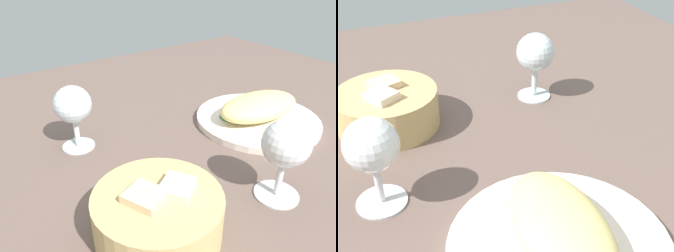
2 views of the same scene
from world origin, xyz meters
The scene contains 7 objects.
ground_plane centered at (0.00, 0.00, -1.00)cm, with size 140.00×140.00×2.00cm, color brown.
plate centered at (-15.04, -6.57, 0.70)cm, with size 26.28×26.28×1.40cm, color white.
omelette centered at (-15.04, -6.57, 3.95)cm, with size 19.63×10.34×5.10cm, color #EBD480.
lettuce_garnish centered at (-10.10, -9.82, 2.10)cm, with size 4.93×4.93×1.40cm, color #457A3C.
bread_basket centered at (20.28, 6.83, 3.36)cm, with size 16.75×16.75×7.65cm.
wine_glass_near centered at (20.38, -20.01, 8.28)cm, with size 6.86×6.86×12.34cm.
wine_glass_far centered at (1.34, 11.19, 8.59)cm, with size 7.02×7.02×12.84cm.
Camera 2 is at (-46.49, 12.98, 40.62)cm, focal length 48.10 mm.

